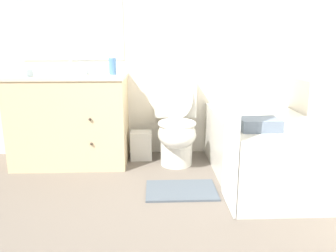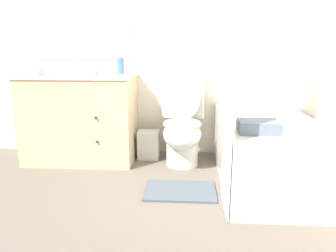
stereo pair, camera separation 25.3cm
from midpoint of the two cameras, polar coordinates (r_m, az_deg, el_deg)
ground_plane at (r=2.06m, az=-1.03°, el=-19.18°), size 14.00×14.00×0.00m
wall_back at (r=3.39m, az=1.08°, el=16.11°), size 8.00×0.06×2.50m
vanity_cabinet at (r=3.29m, az=-12.89°, el=1.54°), size 1.07×0.59×0.85m
sink_faucet at (r=3.42m, az=-12.37°, el=9.70°), size 0.14×0.12×0.12m
toilet at (r=3.13m, az=4.85°, el=-0.04°), size 0.41×0.65×0.85m
bathtub at (r=2.89m, az=19.22°, el=-4.05°), size 0.76×1.43×0.53m
shower_curtain at (r=2.17m, az=14.23°, el=10.05°), size 0.01×0.40×1.97m
wastebasket at (r=3.32m, az=-1.21°, el=-3.29°), size 0.21×0.18×0.28m
tissue_box at (r=3.22m, az=-11.44°, el=9.73°), size 0.14×0.13×0.12m
soap_dispenser at (r=3.14m, az=-5.97°, el=10.44°), size 0.07×0.07×0.18m
hand_towel_folded at (r=3.21m, az=-20.91°, el=8.80°), size 0.21×0.15×0.06m
bath_towel_folded at (r=2.38m, az=18.44°, el=-0.12°), size 0.28×0.21×0.08m
bath_mat at (r=2.63m, az=4.96°, el=-11.23°), size 0.55×0.38×0.02m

